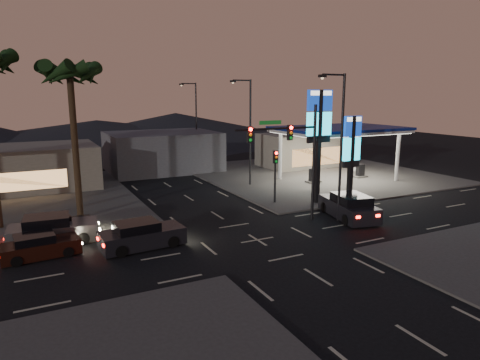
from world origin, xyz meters
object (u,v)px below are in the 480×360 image
pylon_sign_short (352,146)px  suv_station (349,207)px  car_lane_a_mid (39,247)px  car_lane_b_front (52,230)px  gas_station (339,131)px  traffic_signal_mast (293,147)px  pylon_sign_tall (319,124)px  car_lane_b_mid (56,227)px  car_lane_a_front (141,235)px

pylon_sign_short → suv_station: size_ratio=1.24×
car_lane_a_mid → car_lane_b_front: 2.37m
gas_station → pylon_sign_short: 9.02m
suv_station → traffic_signal_mast: bearing=169.1°
gas_station → suv_station: gas_station is taller
gas_station → pylon_sign_tall: (-7.50, -6.50, 1.31)m
pylon_sign_short → pylon_sign_tall: bearing=158.2°
pylon_sign_tall → suv_station: size_ratio=1.60×
car_lane_b_mid → suv_station: size_ratio=0.80×
pylon_sign_tall → traffic_signal_mast: (-4.74, -3.51, -1.17)m
gas_station → car_lane_b_mid: size_ratio=2.72×
car_lane_b_front → car_lane_b_mid: size_ratio=1.17×
pylon_sign_tall → car_lane_b_mid: 20.17m
pylon_sign_tall → car_lane_b_front: (-19.56, -0.40, -5.62)m
pylon_sign_tall → car_lane_b_mid: pylon_sign_tall is taller
pylon_sign_tall → car_lane_a_mid: (-20.35, -2.63, -5.78)m
traffic_signal_mast → car_lane_a_front: (-10.33, -0.10, -4.50)m
gas_station → pylon_sign_tall: size_ratio=1.36×
gas_station → car_lane_b_front: 28.26m
car_lane_a_mid → car_lane_a_front: bearing=-10.6°
car_lane_a_mid → car_lane_b_mid: bearing=72.0°
car_lane_a_front → car_lane_b_mid: car_lane_a_front is taller
pylon_sign_tall → suv_station: (-0.42, -4.34, -5.57)m
pylon_sign_short → car_lane_a_front: (-17.58, -2.61, -3.93)m
gas_station → car_lane_a_mid: (-27.85, -9.13, -4.47)m
pylon_sign_short → car_lane_b_front: size_ratio=1.33×
car_lane_a_mid → suv_station: (19.94, -1.71, 0.21)m
car_lane_a_front → car_lane_b_front: size_ratio=0.94×
pylon_sign_tall → car_lane_b_front: pylon_sign_tall is taller
pylon_sign_tall → car_lane_a_mid: size_ratio=2.16×
car_lane_a_front → car_lane_b_front: 5.52m
gas_station → car_lane_b_front: bearing=-165.7°
pylon_sign_tall → traffic_signal_mast: size_ratio=1.12×
car_lane_a_front → car_lane_b_mid: size_ratio=1.10×
pylon_sign_tall → traffic_signal_mast: 6.02m
gas_station → pylon_sign_short: pylon_sign_short is taller
pylon_sign_tall → car_lane_b_mid: (-19.33, 0.52, -5.73)m
traffic_signal_mast → suv_station: size_ratio=1.42×
car_lane_a_front → car_lane_b_mid: bearing=135.8°
car_lane_b_front → car_lane_b_mid: (0.23, 0.92, -0.11)m
pylon_sign_tall → traffic_signal_mast: bearing=-143.5°
pylon_sign_tall → car_lane_b_front: 20.36m
pylon_sign_short → car_lane_b_front: bearing=178.4°
car_lane_b_mid → pylon_sign_tall: bearing=-1.6°
car_lane_a_mid → pylon_sign_tall: bearing=7.4°
pylon_sign_tall → car_lane_b_mid: bearing=178.4°
car_lane_b_front → car_lane_b_mid: 0.96m
pylon_sign_short → car_lane_a_front: size_ratio=1.41×
pylon_sign_short → car_lane_a_mid: 23.27m
gas_station → traffic_signal_mast: bearing=-140.7°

